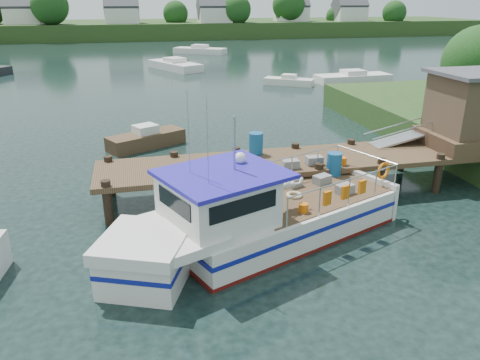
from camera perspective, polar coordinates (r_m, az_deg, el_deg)
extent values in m
plane|color=black|center=(18.28, 1.99, -1.88)|extent=(160.00, 160.00, 0.00)
cylinder|color=#332114|center=(29.41, 26.34, 7.99)|extent=(0.50, 0.50, 3.05)
sphere|color=#1C4518|center=(29.04, 27.13, 12.66)|extent=(3.90, 3.90, 3.90)
cube|color=#29451C|center=(100.48, -11.04, 17.61)|extent=(140.00, 24.00, 3.00)
cylinder|color=#332114|center=(92.21, -21.87, 16.87)|extent=(0.60, 0.60, 4.80)
sphere|color=#1C4518|center=(92.09, -22.18, 19.05)|extent=(6.34, 6.34, 6.34)
cylinder|color=#332114|center=(93.41, -14.67, 17.14)|extent=(0.60, 0.60, 3.00)
sphere|color=#1C4518|center=(93.30, -14.80, 18.49)|extent=(3.96, 3.96, 3.96)
cylinder|color=#332114|center=(95.83, -7.77, 17.87)|extent=(0.60, 0.60, 3.60)
sphere|color=#1C4518|center=(95.72, -7.86, 19.46)|extent=(4.75, 4.75, 4.75)
cylinder|color=#332114|center=(93.61, -0.46, 18.16)|extent=(0.60, 0.60, 4.20)
sphere|color=#1C4518|center=(93.50, -0.47, 20.06)|extent=(5.54, 5.54, 5.54)
cylinder|color=#332114|center=(98.49, 5.86, 18.39)|extent=(0.60, 0.60, 4.80)
sphere|color=#1C4518|center=(98.38, 5.94, 20.45)|extent=(6.34, 6.34, 6.34)
cylinder|color=#332114|center=(104.39, 11.49, 17.75)|extent=(0.60, 0.60, 3.00)
sphere|color=#1C4518|center=(104.29, 11.59, 18.97)|extent=(3.96, 3.96, 3.96)
cylinder|color=#332114|center=(105.84, 18.13, 17.37)|extent=(0.60, 0.60, 3.60)
sphere|color=#1C4518|center=(105.74, 18.30, 18.80)|extent=(4.75, 4.75, 4.75)
cube|color=silver|center=(95.90, -24.84, 17.54)|extent=(6.00, 5.00, 3.00)
cube|color=#47474C|center=(95.85, -25.02, 18.66)|extent=(6.20, 5.09, 5.09)
cube|color=silver|center=(93.27, -14.17, 18.72)|extent=(6.00, 5.00, 3.00)
cube|color=#47474C|center=(93.23, -14.28, 19.88)|extent=(6.20, 5.09, 5.09)
cube|color=silver|center=(93.72, -3.14, 19.30)|extent=(6.00, 5.00, 3.00)
cube|color=#47474C|center=(93.68, -3.16, 20.46)|extent=(6.20, 5.09, 5.09)
cube|color=silver|center=(99.69, 6.28, 19.33)|extent=(6.00, 5.00, 3.00)
cube|color=#47474C|center=(99.65, 6.33, 20.42)|extent=(6.20, 5.09, 5.09)
cube|color=silver|center=(103.31, 13.14, 18.99)|extent=(6.00, 5.00, 3.00)
cube|color=#47474C|center=(103.27, 13.23, 20.04)|extent=(6.20, 5.09, 5.09)
cube|color=#4B3723|center=(18.41, 8.08, 2.42)|extent=(16.00, 3.00, 0.20)
cylinder|color=black|center=(16.32, -15.77, -3.17)|extent=(0.32, 0.32, 1.90)
cylinder|color=black|center=(18.73, -15.54, 0.05)|extent=(0.32, 0.32, 1.90)
cylinder|color=black|center=(16.35, -7.01, -2.45)|extent=(0.32, 0.32, 1.90)
cylinder|color=black|center=(18.75, -7.91, 0.67)|extent=(0.32, 0.32, 1.90)
cylinder|color=black|center=(16.75, 1.51, -1.69)|extent=(0.32, 0.32, 1.90)
cylinder|color=black|center=(19.10, -0.44, 1.27)|extent=(0.32, 0.32, 1.90)
cylinder|color=black|center=(17.50, 9.46, -0.95)|extent=(0.32, 0.32, 1.90)
cylinder|color=black|center=(19.77, 6.66, 1.83)|extent=(0.32, 0.32, 1.90)
cylinder|color=black|center=(18.57, 16.63, -0.26)|extent=(0.32, 0.32, 1.90)
cylinder|color=black|center=(20.71, 13.20, 2.31)|extent=(0.32, 0.32, 1.90)
cylinder|color=black|center=(19.89, 22.93, 0.35)|extent=(0.32, 0.32, 1.90)
cylinder|color=black|center=(21.90, 19.10, 2.72)|extent=(0.32, 0.32, 1.90)
cylinder|color=black|center=(23.31, 24.35, 3.06)|extent=(0.32, 0.32, 1.90)
cube|color=#4B3723|center=(21.75, 25.70, 4.54)|extent=(3.20, 3.00, 0.60)
cube|color=#4A3829|center=(21.44, 26.30, 8.12)|extent=(2.60, 2.60, 2.40)
cube|color=#47474C|center=(21.23, 26.87, 11.52)|extent=(3.00, 3.00, 0.15)
cube|color=#A5A8AD|center=(21.15, 19.29, 4.90)|extent=(3.34, 0.90, 0.79)
cylinder|color=silver|center=(20.70, 20.02, 5.91)|extent=(3.34, 0.05, 0.76)
cylinder|color=silver|center=(21.35, 18.89, 6.49)|extent=(3.34, 0.05, 0.76)
cube|color=slate|center=(17.10, 6.16, 1.95)|extent=(0.60, 0.40, 0.30)
cube|color=slate|center=(17.62, 9.03, 2.39)|extent=(0.60, 0.40, 0.30)
cylinder|color=#D0610C|center=(17.76, 12.39, 2.27)|extent=(0.30, 0.30, 0.28)
cylinder|color=#134F86|center=(18.52, 1.95, 4.49)|extent=(0.56, 0.56, 0.85)
cube|color=silver|center=(15.16, 5.37, -4.75)|extent=(7.81, 5.44, 1.11)
cube|color=silver|center=(12.88, -11.47, -10.16)|extent=(2.68, 2.68, 1.11)
cube|color=silver|center=(12.54, -11.70, -7.43)|extent=(2.90, 2.98, 0.34)
cube|color=silver|center=(12.90, -7.77, -6.42)|extent=(2.84, 3.28, 0.29)
cube|color=navy|center=(15.10, 5.39, -4.28)|extent=(7.91, 5.52, 0.14)
cube|color=navy|center=(12.81, -11.51, -9.63)|extent=(2.73, 2.73, 0.14)
cube|color=#58100C|center=(15.39, 5.31, -6.45)|extent=(7.90, 5.50, 0.14)
cube|color=#4B3723|center=(15.65, 8.68, -1.78)|extent=(5.82, 4.40, 0.04)
cube|color=silver|center=(17.63, 14.74, -1.21)|extent=(1.28, 2.75, 1.30)
cube|color=silver|center=(13.24, -2.74, -2.56)|extent=(3.46, 3.35, 1.45)
cube|color=black|center=(12.17, 0.48, -3.28)|extent=(1.98, 0.85, 0.48)
cube|color=black|center=(14.14, -5.55, 0.21)|extent=(1.98, 0.85, 0.48)
cube|color=black|center=(12.51, -8.01, -2.79)|extent=(0.70, 1.62, 0.48)
cube|color=#251CAE|center=(13.05, -2.08, 0.74)|extent=(4.11, 3.84, 0.12)
cylinder|color=silver|center=(12.99, -0.71, 4.49)|extent=(0.10, 0.10, 1.55)
cylinder|color=silver|center=(11.89, -3.99, 4.77)|extent=(0.03, 0.03, 2.32)
cylinder|color=silver|center=(12.69, -6.30, 5.77)|extent=(0.03, 0.03, 2.32)
sphere|color=silver|center=(13.75, 0.04, 2.70)|extent=(0.45, 0.45, 0.35)
cylinder|color=silver|center=(14.56, 12.90, -0.01)|extent=(4.48, 1.88, 0.04)
cylinder|color=silver|center=(16.33, 6.00, 2.76)|extent=(4.48, 1.88, 0.04)
cylinder|color=silver|center=(17.15, 15.13, 3.03)|extent=(1.05, 2.47, 0.04)
cylinder|color=silver|center=(13.18, 5.77, -4.04)|extent=(0.06, 0.06, 0.92)
cylinder|color=silver|center=(15.11, -0.85, -0.53)|extent=(0.06, 0.06, 0.92)
cylinder|color=silver|center=(13.98, 9.67, -2.72)|extent=(0.06, 0.06, 0.92)
cylinder|color=silver|center=(15.81, 2.90, 0.45)|extent=(0.06, 0.06, 0.92)
cylinder|color=silver|center=(14.84, 13.13, -1.54)|extent=(0.06, 0.06, 0.92)
cylinder|color=silver|center=(16.57, 6.31, 1.34)|extent=(0.06, 0.06, 0.92)
cylinder|color=silver|center=(15.75, 16.20, -0.49)|extent=(0.06, 0.06, 0.92)
cylinder|color=silver|center=(17.39, 9.42, 2.15)|extent=(0.06, 0.06, 0.92)
cylinder|color=silver|center=(16.52, 18.42, 0.27)|extent=(0.06, 0.06, 0.92)
cylinder|color=silver|center=(18.09, 11.72, 2.75)|extent=(0.06, 0.06, 0.92)
cube|color=slate|center=(15.87, 12.68, -1.08)|extent=(0.68, 0.58, 0.31)
cube|color=slate|center=(16.54, 9.98, 0.05)|extent=(0.68, 0.58, 0.31)
cube|color=slate|center=(16.17, 6.59, -0.27)|extent=(0.63, 0.54, 0.31)
cylinder|color=#134F86|center=(17.36, 11.40, 1.90)|extent=(0.71, 0.71, 0.85)
cylinder|color=#D0610C|center=(14.28, 7.74, -3.42)|extent=(0.38, 0.38, 0.29)
torus|color=#BFB28C|center=(15.38, 6.63, -1.85)|extent=(0.71, 0.71, 0.12)
torus|color=#D0610C|center=(16.85, 17.08, 1.11)|extent=(0.59, 0.32, 0.60)
cube|color=#D0610C|center=(14.13, 10.58, -2.20)|extent=(0.29, 0.19, 0.43)
cube|color=#D0610C|center=(14.66, 12.70, -1.48)|extent=(0.29, 0.19, 0.43)
cube|color=#D0610C|center=(15.21, 14.67, -0.81)|extent=(0.29, 0.19, 0.43)
imported|color=silver|center=(14.04, 4.54, -0.63)|extent=(0.61, 0.73, 1.70)
cube|color=#4B3723|center=(24.66, -11.35, 4.81)|extent=(4.16, 3.06, 0.73)
cube|color=silver|center=(24.51, -11.45, 6.05)|extent=(1.43, 1.37, 0.47)
cube|color=silver|center=(67.50, -4.89, 15.42)|extent=(7.40, 5.80, 0.77)
cube|color=silver|center=(67.44, -4.91, 15.91)|extent=(2.61, 2.51, 0.50)
cube|color=silver|center=(42.42, 5.97, 11.82)|extent=(4.40, 3.57, 0.60)
cube|color=silver|center=(42.35, 6.00, 12.43)|extent=(1.57, 1.52, 0.39)
cube|color=silver|center=(45.07, 13.57, 11.97)|extent=(7.06, 2.75, 0.69)
cube|color=silver|center=(44.99, 13.63, 12.63)|extent=(2.03, 1.77, 0.45)
cube|color=silver|center=(52.38, -7.94, 13.64)|extent=(5.51, 7.75, 0.80)
cube|color=silver|center=(52.30, -7.97, 14.29)|extent=(2.51, 2.64, 0.51)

